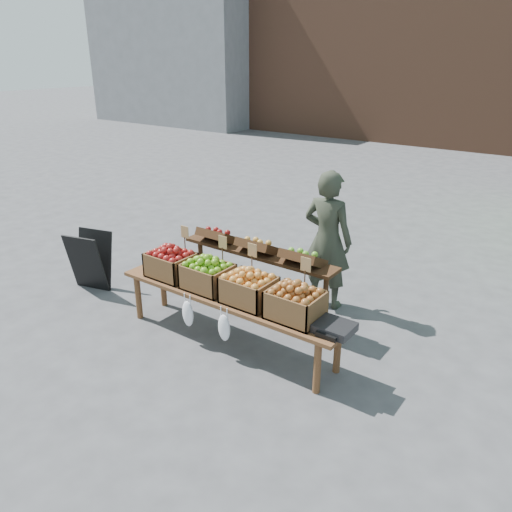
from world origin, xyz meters
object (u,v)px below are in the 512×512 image
Objects in this scene: vendor at (327,240)px; crate_russet_pears at (208,277)px; crate_green_apples at (295,305)px; back_table at (258,274)px; display_bench at (229,319)px; chalkboard_sign at (90,260)px; crate_golden_apples at (171,265)px; crate_red_apples at (249,290)px; weighing_scale at (335,328)px.

vendor is 3.40× the size of crate_russet_pears.
back_table is at bearing 143.07° from crate_green_apples.
chalkboard_sign is at bearing -179.81° from display_bench.
crate_russet_pears is 1.00× the size of crate_green_apples.
crate_green_apples is (1.65, 0.00, 0.00)m from crate_golden_apples.
display_bench is 5.40× the size of crate_golden_apples.
crate_russet_pears and crate_red_apples have the same top height.
chalkboard_sign is 3.17m from crate_green_apples.
chalkboard_sign is 2.08m from crate_russet_pears.
weighing_scale is at bearing 0.00° from crate_green_apples.
weighing_scale is (3.58, 0.01, 0.22)m from chalkboard_sign.
chalkboard_sign is at bearing -179.70° from crate_golden_apples.
back_table reaches higher than crate_golden_apples.
back_table is at bearing 3.68° from chalkboard_sign.
chalkboard_sign is at bearing -161.68° from back_table.
crate_green_apples is at bearing -14.50° from chalkboard_sign.
crate_green_apples is at bearing 180.00° from weighing_scale.
vendor is 3.40× the size of crate_red_apples.
vendor is at bearing 53.02° from back_table.
chalkboard_sign is 2.32m from back_table.
back_table is at bearing 46.13° from crate_golden_apples.
vendor is at bearing 85.29° from crate_red_apples.
crate_green_apples is at bearing 0.00° from crate_red_apples.
crate_red_apples is at bearing 0.00° from crate_golden_apples.
crate_golden_apples is at bearing 180.00° from display_bench.
vendor is 1.87m from crate_golden_apples.
crate_golden_apples is at bearing 47.21° from vendor.
crate_red_apples is at bearing -14.47° from chalkboard_sign.
crate_green_apples is (1.10, 0.00, 0.00)m from crate_russet_pears.
vendor reaches higher than weighing_scale.
crate_russet_pears is at bearing 180.00° from weighing_scale.
vendor is 3.40× the size of crate_golden_apples.
back_table is 4.20× the size of crate_red_apples.
crate_red_apples is at bearing 0.00° from display_bench.
weighing_scale is at bearing 0.00° from crate_russet_pears.
crate_russet_pears is at bearing 180.00° from crate_red_apples.
display_bench is at bearing -79.55° from back_table.
chalkboard_sign is 2.63m from crate_red_apples.
crate_red_apples is at bearing 180.00° from weighing_scale.
vendor is 0.81× the size of back_table.
back_table reaches higher than weighing_scale.
crate_russet_pears is 0.55m from crate_red_apples.
crate_green_apples is (0.82, 0.00, 0.42)m from display_bench.
back_table is 0.77m from display_bench.
display_bench is 0.51m from crate_russet_pears.
chalkboard_sign is 1.54m from crate_golden_apples.
chalkboard_sign is 2.32× the size of weighing_scale.
weighing_scale is at bearing -14.51° from chalkboard_sign.
crate_russet_pears is 1.00× the size of crate_red_apples.
chalkboard_sign is 2.33m from display_bench.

